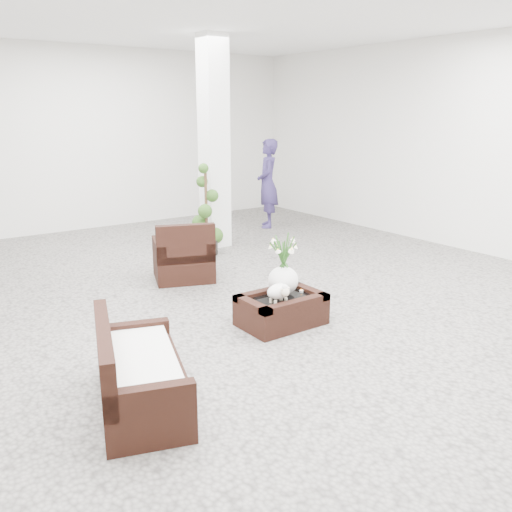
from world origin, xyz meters
TOP-DOWN VIEW (x-y plane):
  - ground at (0.00, 0.00)m, footprint 11.00×11.00m
  - column at (1.20, 2.80)m, footprint 0.40×0.40m
  - coffee_table at (-0.13, -0.77)m, footprint 0.90×0.60m
  - sheep_figurine at (-0.25, -0.87)m, footprint 0.28×0.23m
  - planter_narcissus at (-0.03, -0.67)m, footprint 0.44×0.44m
  - tealight at (0.17, -0.75)m, footprint 0.04×0.04m
  - armchair at (-0.20, 1.38)m, footprint 1.00×0.98m
  - loveseat at (-2.10, -1.48)m, footprint 1.01×1.46m
  - topiary at (0.76, 2.36)m, footprint 0.39×0.39m
  - shopper at (2.88, 3.55)m, footprint 0.70×0.77m

SIDE VIEW (x-z plane):
  - ground at x=0.00m, z-range 0.00..0.00m
  - coffee_table at x=-0.13m, z-range 0.00..0.31m
  - tealight at x=0.17m, z-range 0.31..0.34m
  - loveseat at x=-2.10m, z-range 0.00..0.71m
  - sheep_figurine at x=-0.25m, z-range 0.31..0.52m
  - armchair at x=-0.20m, z-range 0.00..0.84m
  - planter_narcissus at x=-0.03m, z-range 0.31..1.11m
  - topiary at x=0.76m, z-range 0.00..1.46m
  - shopper at x=2.88m, z-range 0.00..1.76m
  - column at x=1.20m, z-range 0.00..3.50m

